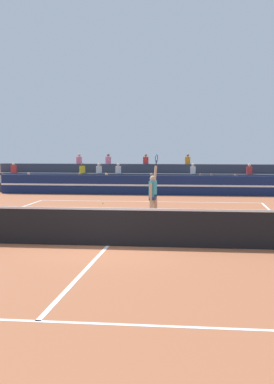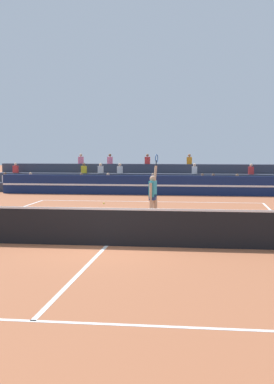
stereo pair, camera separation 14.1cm
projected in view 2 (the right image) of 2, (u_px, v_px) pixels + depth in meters
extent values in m
plane|color=#AD603D|center=(107.00, 246.00, 14.76)|extent=(120.00, 120.00, 0.00)
cube|color=white|center=(150.00, 202.00, 26.53)|extent=(11.00, 0.10, 0.01)
cube|color=white|center=(33.00, 321.00, 8.41)|extent=(8.25, 0.10, 0.01)
cube|color=white|center=(136.00, 216.00, 21.11)|extent=(8.25, 0.10, 0.01)
cube|color=white|center=(107.00, 246.00, 14.76)|extent=(0.10, 12.85, 0.01)
cube|color=black|center=(107.00, 228.00, 14.72)|extent=(11.90, 0.02, 1.00)
cube|color=white|center=(106.00, 209.00, 14.68)|extent=(11.90, 0.04, 0.06)
cube|color=navy|center=(157.00, 185.00, 30.14)|extent=(18.00, 0.24, 1.10)
cube|color=white|center=(157.00, 185.00, 30.01)|extent=(18.00, 0.02, 0.10)
cube|color=#383D4C|center=(159.00, 188.00, 31.42)|extent=(20.28, 0.95, 0.55)
cube|color=yellow|center=(237.00, 181.00, 30.64)|extent=(0.32, 0.22, 0.44)
sphere|color=brown|center=(237.00, 175.00, 30.62)|extent=(0.18, 0.18, 0.18)
cube|color=purple|center=(153.00, 180.00, 31.25)|extent=(0.32, 0.22, 0.44)
sphere|color=tan|center=(153.00, 175.00, 31.22)|extent=(0.18, 0.18, 0.18)
cube|color=pink|center=(31.00, 179.00, 32.18)|extent=(0.32, 0.22, 0.44)
sphere|color=tan|center=(31.00, 174.00, 32.15)|extent=(0.18, 0.18, 0.18)
cube|color=#B2B2B7|center=(213.00, 181.00, 30.81)|extent=(0.32, 0.22, 0.44)
sphere|color=brown|center=(213.00, 175.00, 30.79)|extent=(0.18, 0.18, 0.18)
cube|color=yellow|center=(82.00, 180.00, 31.78)|extent=(0.32, 0.22, 0.44)
sphere|color=brown|center=(82.00, 174.00, 31.76)|extent=(0.18, 0.18, 0.18)
cube|color=#B2B2B7|center=(202.00, 180.00, 30.89)|extent=(0.32, 0.22, 0.44)
sphere|color=brown|center=(202.00, 175.00, 30.86)|extent=(0.18, 0.18, 0.18)
cube|color=orange|center=(108.00, 180.00, 31.58)|extent=(0.32, 0.22, 0.44)
sphere|color=tan|center=(108.00, 174.00, 31.56)|extent=(0.18, 0.18, 0.18)
cube|color=silver|center=(5.00, 179.00, 32.38)|extent=(0.32, 0.22, 0.44)
sphere|color=brown|center=(5.00, 174.00, 32.35)|extent=(0.18, 0.18, 0.18)
cube|color=#383D4C|center=(160.00, 183.00, 32.34)|extent=(20.28, 0.95, 1.10)
cube|color=yellow|center=(84.00, 170.00, 32.69)|extent=(0.32, 0.22, 0.44)
sphere|color=brown|center=(84.00, 164.00, 32.66)|extent=(0.18, 0.18, 0.18)
cube|color=red|center=(16.00, 169.00, 33.23)|extent=(0.32, 0.22, 0.44)
sphere|color=beige|center=(16.00, 164.00, 33.20)|extent=(0.18, 0.18, 0.18)
cube|color=red|center=(251.00, 171.00, 31.43)|extent=(0.32, 0.22, 0.44)
sphere|color=beige|center=(251.00, 165.00, 31.40)|extent=(0.18, 0.18, 0.18)
cube|color=silver|center=(120.00, 170.00, 32.41)|extent=(0.32, 0.22, 0.44)
sphere|color=beige|center=(120.00, 165.00, 32.38)|extent=(0.18, 0.18, 0.18)
cube|color=silver|center=(101.00, 170.00, 32.56)|extent=(0.32, 0.22, 0.44)
sphere|color=beige|center=(101.00, 164.00, 32.53)|extent=(0.18, 0.18, 0.18)
cube|color=silver|center=(195.00, 170.00, 31.84)|extent=(0.32, 0.22, 0.44)
sphere|color=beige|center=(195.00, 165.00, 31.81)|extent=(0.18, 0.18, 0.18)
cube|color=#383D4C|center=(161.00, 177.00, 33.25)|extent=(20.28, 0.95, 1.65)
cube|color=orange|center=(189.00, 161.00, 32.78)|extent=(0.32, 0.22, 0.44)
sphere|color=#9E7051|center=(189.00, 155.00, 32.75)|extent=(0.18, 0.18, 0.18)
cube|color=red|center=(147.00, 160.00, 33.10)|extent=(0.32, 0.22, 0.44)
sphere|color=#9E7051|center=(147.00, 155.00, 33.07)|extent=(0.18, 0.18, 0.18)
cube|color=pink|center=(81.00, 160.00, 33.63)|extent=(0.32, 0.22, 0.44)
sphere|color=tan|center=(81.00, 155.00, 33.60)|extent=(0.18, 0.18, 0.18)
cube|color=pink|center=(110.00, 160.00, 33.40)|extent=(0.32, 0.22, 0.44)
sphere|color=brown|center=(110.00, 155.00, 33.37)|extent=(0.18, 0.18, 0.18)
cylinder|color=tan|center=(151.00, 211.00, 18.96)|extent=(0.14, 0.14, 0.90)
cylinder|color=tan|center=(155.00, 210.00, 19.14)|extent=(0.14, 0.14, 0.90)
cube|color=navy|center=(153.00, 197.00, 19.00)|extent=(0.26, 0.35, 0.20)
cube|color=teal|center=(153.00, 189.00, 18.98)|extent=(0.27, 0.39, 0.56)
sphere|color=tan|center=(153.00, 179.00, 18.95)|extent=(0.22, 0.22, 0.22)
cube|color=white|center=(150.00, 222.00, 19.00)|extent=(0.28, 0.17, 0.09)
cube|color=white|center=(154.00, 222.00, 19.19)|extent=(0.28, 0.17, 0.09)
cylinder|color=tan|center=(151.00, 191.00, 18.76)|extent=(0.09, 0.09, 0.56)
cylinder|color=tan|center=(155.00, 174.00, 19.22)|extent=(0.14, 0.27, 0.60)
cylinder|color=black|center=(156.00, 163.00, 19.29)|extent=(0.05, 0.10, 0.22)
torus|color=#1E4C99|center=(157.00, 158.00, 19.32)|extent=(0.10, 0.38, 0.38)
sphere|color=#C6DB33|center=(104.00, 203.00, 25.49)|extent=(0.07, 0.07, 0.07)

